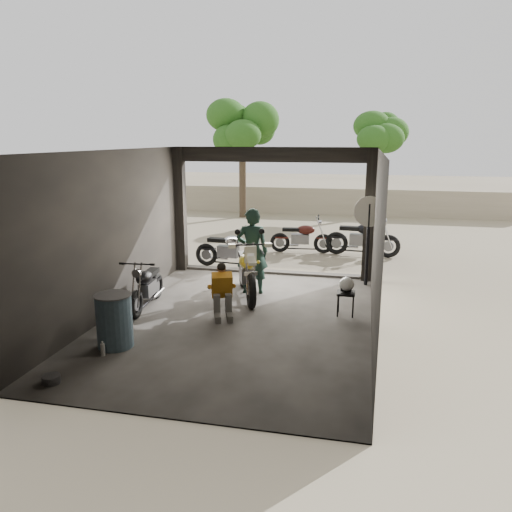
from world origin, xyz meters
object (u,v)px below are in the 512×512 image
at_px(oil_drum, 114,322).
at_px(stool, 346,296).
at_px(outside_bike_b, 302,235).
at_px(mechanic, 222,293).
at_px(main_bike, 247,268).
at_px(helmet, 346,284).
at_px(rider, 252,251).
at_px(left_bike, 146,283).
at_px(outside_bike_c, 363,235).
at_px(outside_bike_a, 230,246).
at_px(sign_post, 369,227).

bearing_deg(oil_drum, stool, 32.87).
height_order(outside_bike_b, mechanic, outside_bike_b).
bearing_deg(mechanic, main_bike, 63.09).
relative_size(mechanic, oil_drum, 1.13).
distance_m(mechanic, helmet, 2.42).
bearing_deg(rider, left_bike, 28.74).
distance_m(left_bike, outside_bike_c, 7.09).
distance_m(outside_bike_a, rider, 2.39).
distance_m(outside_bike_c, sign_post, 3.20).
xyz_separation_m(outside_bike_b, sign_post, (1.93, -3.14, 0.85)).
bearing_deg(rider, main_bike, 71.22).
bearing_deg(stool, left_bike, -174.13).
distance_m(main_bike, outside_bike_a, 2.60).
bearing_deg(outside_bike_c, main_bike, 156.68).
bearing_deg(oil_drum, main_bike, 64.05).
distance_m(outside_bike_b, rider, 4.34).
xyz_separation_m(stool, oil_drum, (-3.68, -2.37, 0.05)).
bearing_deg(rider, outside_bike_a, -70.86).
xyz_separation_m(outside_bike_b, rider, (-0.56, -4.29, 0.40)).
bearing_deg(sign_post, stool, -95.41).
distance_m(left_bike, oil_drum, 1.99).
distance_m(main_bike, left_bike, 2.16).
bearing_deg(oil_drum, outside_bike_c, 62.89).
height_order(main_bike, outside_bike_c, main_bike).
distance_m(outside_bike_b, stool, 5.54).
xyz_separation_m(mechanic, helmet, (2.31, 0.71, 0.11)).
relative_size(outside_bike_b, helmet, 5.24).
height_order(outside_bike_b, helmet, outside_bike_b).
xyz_separation_m(outside_bike_a, stool, (3.21, -3.11, -0.18)).
distance_m(outside_bike_a, outside_bike_c, 4.07).
height_order(left_bike, helmet, left_bike).
bearing_deg(sign_post, rider, -150.79).
height_order(helmet, oil_drum, oil_drum).
distance_m(main_bike, oil_drum, 3.45).
xyz_separation_m(rider, oil_drum, (-1.56, -3.40, -0.51)).
height_order(oil_drum, sign_post, sign_post).
bearing_deg(oil_drum, left_bike, 99.38).
xyz_separation_m(mechanic, oil_drum, (-1.36, -1.71, -0.06)).
bearing_deg(outside_bike_a, helmet, -128.31).
bearing_deg(rider, outside_bike_c, -127.45).
bearing_deg(mechanic, oil_drum, -149.26).
xyz_separation_m(main_bike, outside_bike_b, (0.61, 4.59, -0.11)).
height_order(outside_bike_a, oil_drum, outside_bike_a).
relative_size(mechanic, helmet, 3.25).
distance_m(outside_bike_a, stool, 4.47).
distance_m(left_bike, sign_post, 5.16).
height_order(left_bike, outside_bike_a, outside_bike_a).
bearing_deg(outside_bike_c, left_bike, 147.85).
bearing_deg(helmet, outside_bike_a, 151.05).
relative_size(stool, sign_post, 0.23).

